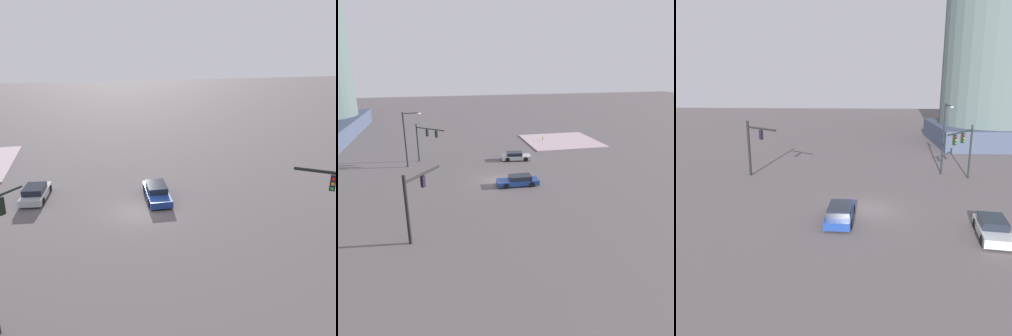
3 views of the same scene
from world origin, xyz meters
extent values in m
plane|color=#595253|center=(0.00, 0.00, 0.00)|extent=(209.41, 209.41, 0.00)
cylinder|color=black|center=(-12.14, 9.47, 2.88)|extent=(0.26, 0.26, 5.76)
cylinder|color=black|center=(-10.36, 8.17, 5.15)|extent=(3.67, 2.75, 0.19)
cube|color=black|center=(-10.41, 8.21, 4.53)|extent=(0.41, 0.40, 0.95)
cylinder|color=red|center=(-10.31, 8.34, 4.82)|extent=(0.20, 0.17, 0.20)
cylinder|color=orange|center=(-10.31, 8.34, 4.52)|extent=(0.20, 0.17, 0.20)
cylinder|color=green|center=(-10.31, 8.34, 4.22)|extent=(0.20, 0.17, 0.20)
cylinder|color=black|center=(10.50, 9.62, 2.74)|extent=(0.19, 0.19, 5.48)
cylinder|color=black|center=(8.87, 7.73, 4.99)|extent=(3.38, 3.87, 0.14)
cube|color=black|center=(9.22, 8.14, 4.39)|extent=(0.41, 0.41, 0.95)
cylinder|color=red|center=(9.35, 8.04, 4.69)|extent=(0.18, 0.19, 0.20)
cylinder|color=orange|center=(9.35, 8.04, 4.39)|extent=(0.18, 0.19, 0.20)
cylinder|color=green|center=(9.35, 8.04, 4.09)|extent=(0.18, 0.19, 0.20)
cube|color=black|center=(8.15, 6.91, 4.39)|extent=(0.41, 0.41, 0.95)
cylinder|color=red|center=(8.27, 6.80, 4.69)|extent=(0.18, 0.19, 0.20)
cylinder|color=orange|center=(8.27, 6.80, 4.39)|extent=(0.18, 0.19, 0.20)
cylinder|color=green|center=(8.27, 6.80, 4.09)|extent=(0.18, 0.19, 0.20)
cylinder|color=black|center=(8.07, 11.05, 3.75)|extent=(0.20, 0.20, 7.50)
cylinder|color=black|center=(8.14, 10.04, 7.35)|extent=(0.24, 2.03, 0.12)
ellipsoid|color=silver|center=(8.20, 9.03, 7.25)|extent=(0.34, 0.62, 0.20)
cube|color=navy|center=(-1.84, -2.00, 0.44)|extent=(1.95, 4.92, 0.55)
cube|color=black|center=(-1.85, -2.29, 0.96)|extent=(1.65, 2.58, 0.50)
cylinder|color=black|center=(-2.61, -0.46, 0.32)|extent=(0.24, 0.65, 0.64)
cylinder|color=black|center=(-0.96, -0.52, 0.32)|extent=(0.24, 0.65, 0.64)
cylinder|color=black|center=(-2.72, -3.47, 0.32)|extent=(0.24, 0.65, 0.64)
cylinder|color=black|center=(-1.06, -3.53, 0.32)|extent=(0.24, 0.65, 0.64)
cube|color=#B0B4B6|center=(8.01, -4.31, 0.44)|extent=(2.35, 4.46, 0.55)
cube|color=black|center=(8.05, -4.05, 0.96)|extent=(1.86, 2.41, 0.50)
cylinder|color=black|center=(8.66, -5.73, 0.32)|extent=(0.31, 0.66, 0.64)
cylinder|color=black|center=(7.01, -5.50, 0.32)|extent=(0.31, 0.66, 0.64)
cylinder|color=black|center=(9.02, -3.12, 0.32)|extent=(0.31, 0.66, 0.64)
cylinder|color=black|center=(7.37, -2.89, 0.32)|extent=(0.31, 0.66, 0.64)
camera|label=1|loc=(3.64, 25.51, 12.32)|focal=38.93mm
camera|label=2|loc=(-35.20, 6.82, 13.69)|focal=33.79mm
camera|label=3|loc=(-0.25, -24.92, 9.59)|focal=36.61mm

